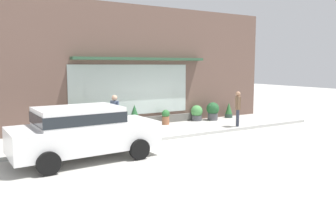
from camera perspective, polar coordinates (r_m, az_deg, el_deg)
The scene contains 14 objects.
ground_plane at distance 12.81m, azimuth 1.38°, elevation -5.42°, with size 60.00×60.00×0.00m, color #B2AFA8.
curb_strip at distance 12.63m, azimuth 1.86°, elevation -5.32°, with size 14.00×0.24×0.12m, color #B2B2AD.
storefront at distance 15.32m, azimuth -4.97°, elevation 6.45°, with size 14.00×0.81×5.35m.
fire_hydrant at distance 12.79m, azimuth -5.59°, elevation -3.58°, with size 0.40×0.37×0.83m.
pedestrian_with_handbag at distance 12.79m, azimuth -9.08°, elevation -1.35°, with size 0.27×0.63×1.60m.
pedestrian_passerby at distance 15.02m, azimuth 11.77°, elevation -0.26°, with size 0.32×0.39×1.57m.
parked_car_white at distance 9.89m, azimuth -14.24°, elevation -4.11°, with size 4.18×2.08×1.54m.
potted_plant_window_right at distance 17.71m, azimuth 10.27°, elevation -0.90°, with size 0.39×0.39×0.79m.
potted_plant_by_entrance at distance 13.71m, azimuth -15.14°, elevation -3.23°, with size 0.57×0.57×0.74m.
potted_plant_doorstep at distance 16.53m, azimuth 4.89°, elevation -1.32°, with size 0.58×0.58×0.76m.
potted_plant_trailing_edge at distance 14.05m, azimuth -9.70°, elevation -3.10°, with size 0.39×0.39×0.59m.
potted_plant_corner_tall at distance 14.43m, azimuth -5.71°, elevation -2.08°, with size 0.48×0.48×1.04m.
potted_plant_window_center at distance 15.38m, azimuth -0.39°, elevation -2.02°, with size 0.36×0.36×0.68m.
potted_plant_window_left at distance 16.75m, azimuth 7.61°, elevation -0.93°, with size 0.63×0.63×0.89m.
Camera 1 is at (-6.63, -10.62, 2.70)m, focal length 35.89 mm.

